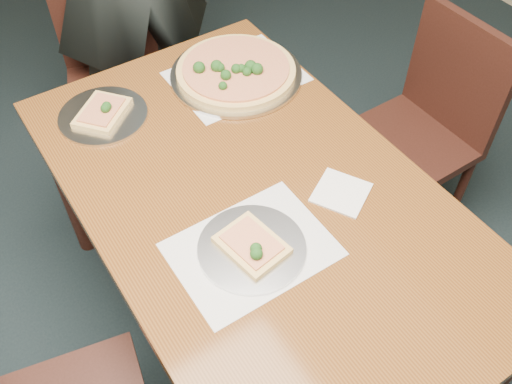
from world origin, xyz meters
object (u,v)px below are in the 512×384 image
slice_plate_near (252,247)px  slice_plate_far (103,114)px  chair_far (116,66)px  dining_table (256,213)px  pizza_pan (236,71)px  chair_right (425,124)px

slice_plate_near → slice_plate_far: (-0.11, 0.69, -0.00)m
slice_plate_near → slice_plate_far: bearing=99.2°
chair_far → dining_table: bearing=-70.6°
pizza_pan → slice_plate_near: bearing=-118.7°
chair_far → chair_right: size_ratio=1.00×
chair_right → slice_plate_far: size_ratio=3.25×
pizza_pan → slice_plate_near: 0.72m
chair_far → slice_plate_far: 0.64m
chair_right → slice_plate_near: (-0.94, -0.27, 0.25)m
chair_far → chair_right: 1.26m
chair_far → pizza_pan: chair_far is taller
slice_plate_near → chair_far: bearing=84.1°
chair_right → slice_plate_near: size_ratio=3.25×
dining_table → chair_right: (0.83, 0.11, -0.14)m
pizza_pan → chair_far: bearing=110.2°
chair_far → pizza_pan: (0.22, -0.60, 0.26)m
chair_right → dining_table: bearing=-83.2°
slice_plate_near → chair_right: bearing=15.8°
chair_right → chair_far: bearing=-140.1°
dining_table → chair_far: 1.08m
chair_far → chair_right: same height
pizza_pan → dining_table: bearing=-115.8°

